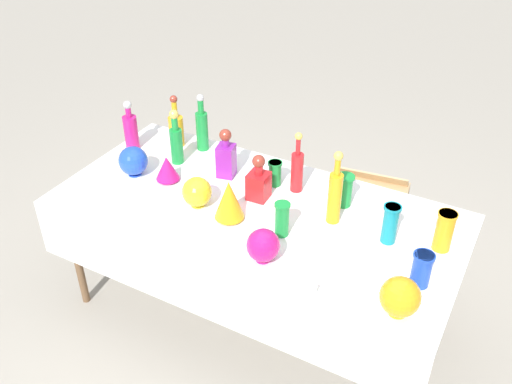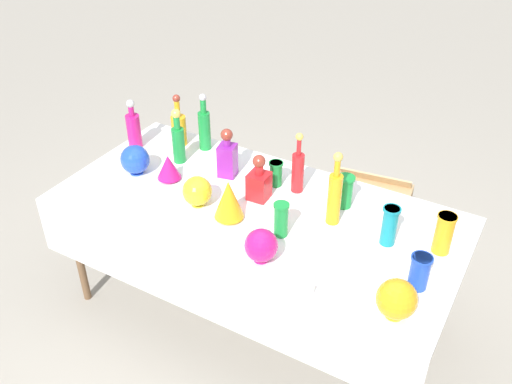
{
  "view_description": "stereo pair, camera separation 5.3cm",
  "coord_description": "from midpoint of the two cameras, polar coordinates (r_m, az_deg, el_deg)",
  "views": [
    {
      "loc": [
        1.14,
        -2.08,
        2.48
      ],
      "look_at": [
        0.0,
        0.0,
        0.86
      ],
      "focal_mm": 40.0,
      "sensor_mm": 36.0,
      "label": 1
    },
    {
      "loc": [
        1.18,
        -2.06,
        2.48
      ],
      "look_at": [
        0.0,
        0.0,
        0.86
      ],
      "focal_mm": 40.0,
      "sensor_mm": 36.0,
      "label": 2
    }
  ],
  "objects": [
    {
      "name": "ground_plane",
      "position": [
        3.43,
        0.45,
        -11.96
      ],
      "size": [
        40.0,
        40.0,
        0.0
      ],
      "primitive_type": "plane",
      "color": "#A0998C"
    },
    {
      "name": "display_table",
      "position": [
        2.93,
        0.14,
        -2.88
      ],
      "size": [
        2.09,
        1.01,
        0.76
      ],
      "color": "white",
      "rests_on": "ground"
    },
    {
      "name": "tall_bottle_0",
      "position": [
        3.0,
        4.71,
        2.25
      ],
      "size": [
        0.07,
        0.07,
        0.35
      ],
      "color": "red",
      "rests_on": "display_table"
    },
    {
      "name": "tall_bottle_1",
      "position": [
        3.47,
        -7.29,
        6.44
      ],
      "size": [
        0.09,
        0.09,
        0.32
      ],
      "color": "orange",
      "rests_on": "display_table"
    },
    {
      "name": "tall_bottle_2",
      "position": [
        3.28,
        -7.33,
        5.17
      ],
      "size": [
        0.07,
        0.07,
        0.33
      ],
      "color": "#198C38",
      "rests_on": "display_table"
    },
    {
      "name": "tall_bottle_3",
      "position": [
        3.48,
        -11.71,
        6.23
      ],
      "size": [
        0.08,
        0.08,
        0.31
      ],
      "color": "#C61972",
      "rests_on": "display_table"
    },
    {
      "name": "tall_bottle_4",
      "position": [
        2.77,
        8.41,
        -0.3
      ],
      "size": [
        0.07,
        0.07,
        0.4
      ],
      "color": "orange",
      "rests_on": "display_table"
    },
    {
      "name": "tall_bottle_5",
      "position": [
        3.39,
        -4.74,
        6.48
      ],
      "size": [
        0.07,
        0.07,
        0.35
      ],
      "color": "#198C38",
      "rests_on": "display_table"
    },
    {
      "name": "square_decanter_0",
      "position": [
        3.13,
        -2.4,
        3.61
      ],
      "size": [
        0.11,
        0.11,
        0.29
      ],
      "color": "purple",
      "rests_on": "display_table"
    },
    {
      "name": "square_decanter_1",
      "position": [
        2.95,
        0.81,
        1.05
      ],
      "size": [
        0.11,
        0.11,
        0.26
      ],
      "color": "red",
      "rests_on": "display_table"
    },
    {
      "name": "slender_vase_0",
      "position": [
        2.7,
        3.09,
        -2.67
      ],
      "size": [
        0.08,
        0.08,
        0.18
      ],
      "color": "#198C38",
      "rests_on": "display_table"
    },
    {
      "name": "slender_vase_1",
      "position": [
        2.93,
        9.39,
        0.15
      ],
      "size": [
        0.09,
        0.09,
        0.18
      ],
      "color": "#198C38",
      "rests_on": "display_table"
    },
    {
      "name": "slender_vase_2",
      "position": [
        2.53,
        16.63,
        -7.57
      ],
      "size": [
        0.09,
        0.09,
        0.16
      ],
      "color": "blue",
      "rests_on": "display_table"
    },
    {
      "name": "slender_vase_3",
      "position": [
        2.74,
        18.82,
        -3.87
      ],
      "size": [
        0.09,
        0.09,
        0.2
      ],
      "color": "orange",
      "rests_on": "display_table"
    },
    {
      "name": "slender_vase_4",
      "position": [
        3.07,
        2.49,
        1.94
      ],
      "size": [
        0.08,
        0.08,
        0.14
      ],
      "color": "#198C38",
      "rests_on": "display_table"
    },
    {
      "name": "slender_vase_5",
      "position": [
        2.72,
        13.76,
        -3.19
      ],
      "size": [
        0.08,
        0.08,
        0.2
      ],
      "color": "teal",
      "rests_on": "display_table"
    },
    {
      "name": "fluted_vase_0",
      "position": [
        3.15,
        -8.23,
        2.53
      ],
      "size": [
        0.13,
        0.13,
        0.15
      ],
      "color": "#C61972",
      "rests_on": "display_table"
    },
    {
      "name": "fluted_vase_1",
      "position": [
        2.8,
        -2.21,
        -0.74
      ],
      "size": [
        0.15,
        0.15,
        0.22
      ],
      "color": "orange",
      "rests_on": "display_table"
    },
    {
      "name": "round_bowl_0",
      "position": [
        2.56,
        1.12,
        -5.37
      ],
      "size": [
        0.15,
        0.15,
        0.16
      ],
      "color": "#C61972",
      "rests_on": "display_table"
    },
    {
      "name": "round_bowl_1",
      "position": [
        2.38,
        14.52,
        -10.33
      ],
      "size": [
        0.17,
        0.17,
        0.17
      ],
      "color": "orange",
      "rests_on": "display_table"
    },
    {
      "name": "round_bowl_2",
      "position": [
        3.23,
        -11.55,
        3.21
      ],
      "size": [
        0.16,
        0.16,
        0.17
      ],
      "color": "blue",
      "rests_on": "display_table"
    },
    {
      "name": "round_bowl_3",
      "position": [
        2.92,
        -5.38,
        0.08
      ],
      "size": [
        0.15,
        0.15,
        0.16
      ],
      "color": "yellow",
      "rests_on": "display_table"
    },
    {
      "name": "price_tag_left",
      "position": [
        2.46,
        5.87,
        -9.53
      ],
      "size": [
        0.06,
        0.02,
        0.05
      ],
      "primitive_type": "cube",
      "rotation": [
        -0.21,
        0.0,
        -0.14
      ],
      "color": "white",
      "rests_on": "display_table"
    },
    {
      "name": "cardboard_box_behind_left",
      "position": [
        4.01,
        11.35,
        -1.76
      ],
      "size": [
        0.59,
        0.46,
        0.4
      ],
      "color": "tan",
      "rests_on": "ground"
    },
    {
      "name": "cardboard_box_behind_right",
      "position": [
        4.05,
        8.08,
        -1.56
      ],
      "size": [
        0.45,
        0.33,
        0.34
      ],
      "color": "tan",
      "rests_on": "ground"
    }
  ]
}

